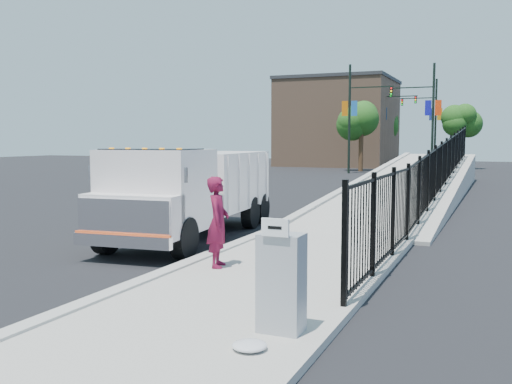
% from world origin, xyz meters
% --- Properties ---
extents(ground, '(120.00, 120.00, 0.00)m').
position_xyz_m(ground, '(0.00, 0.00, 0.00)').
color(ground, black).
rests_on(ground, ground).
extents(sidewalk, '(3.55, 12.00, 0.12)m').
position_xyz_m(sidewalk, '(1.93, -2.00, 0.06)').
color(sidewalk, '#9E998E').
rests_on(sidewalk, ground).
extents(curb, '(0.30, 12.00, 0.16)m').
position_xyz_m(curb, '(0.00, -2.00, 0.08)').
color(curb, '#ADAAA3').
rests_on(curb, ground).
extents(ramp, '(3.95, 24.06, 3.19)m').
position_xyz_m(ramp, '(2.12, 16.00, 0.00)').
color(ramp, '#9E998E').
rests_on(ramp, ground).
extents(iron_fence, '(0.10, 28.00, 1.80)m').
position_xyz_m(iron_fence, '(3.55, 12.00, 0.90)').
color(iron_fence, black).
rests_on(iron_fence, ground).
extents(truck, '(2.84, 7.07, 2.36)m').
position_xyz_m(truck, '(-1.70, 2.65, 1.33)').
color(truck, black).
rests_on(truck, ground).
extents(worker, '(0.59, 0.73, 1.73)m').
position_xyz_m(worker, '(0.69, -0.43, 0.98)').
color(worker, maroon).
rests_on(worker, sidewalk).
extents(utility_cabinet, '(0.55, 0.40, 1.25)m').
position_xyz_m(utility_cabinet, '(3.10, -3.38, 0.75)').
color(utility_cabinet, gray).
rests_on(utility_cabinet, sidewalk).
extents(arrow_sign, '(0.35, 0.04, 0.22)m').
position_xyz_m(arrow_sign, '(3.10, -3.60, 1.48)').
color(arrow_sign, white).
rests_on(arrow_sign, utility_cabinet).
extents(debris, '(0.41, 0.41, 0.10)m').
position_xyz_m(debris, '(2.99, -4.12, 0.17)').
color(debris, silver).
rests_on(debris, sidewalk).
extents(light_pole_0, '(3.77, 0.22, 8.00)m').
position_xyz_m(light_pole_0, '(-4.56, 31.75, 4.36)').
color(light_pole_0, black).
rests_on(light_pole_0, ground).
extents(light_pole_1, '(3.78, 0.22, 8.00)m').
position_xyz_m(light_pole_1, '(0.61, 33.29, 4.36)').
color(light_pole_1, black).
rests_on(light_pole_1, ground).
extents(light_pole_2, '(3.77, 0.22, 8.00)m').
position_xyz_m(light_pole_2, '(-4.22, 41.70, 4.36)').
color(light_pole_2, black).
rests_on(light_pole_2, ground).
extents(light_pole_3, '(3.78, 0.22, 8.00)m').
position_xyz_m(light_pole_3, '(-0.38, 44.66, 4.36)').
color(light_pole_3, black).
rests_on(light_pole_3, ground).
extents(tree_0, '(2.80, 2.80, 5.40)m').
position_xyz_m(tree_0, '(-4.65, 34.74, 3.96)').
color(tree_0, '#382314').
rests_on(tree_0, ground).
extents(tree_1, '(2.15, 2.15, 5.07)m').
position_xyz_m(tree_1, '(2.12, 41.10, 3.90)').
color(tree_1, '#382314').
rests_on(tree_1, ground).
extents(tree_2, '(3.13, 3.13, 5.57)m').
position_xyz_m(tree_2, '(-5.40, 47.22, 3.97)').
color(tree_2, '#382314').
rests_on(tree_2, ground).
extents(building, '(10.00, 10.00, 8.00)m').
position_xyz_m(building, '(-9.00, 44.00, 4.00)').
color(building, '#8C664C').
rests_on(building, ground).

